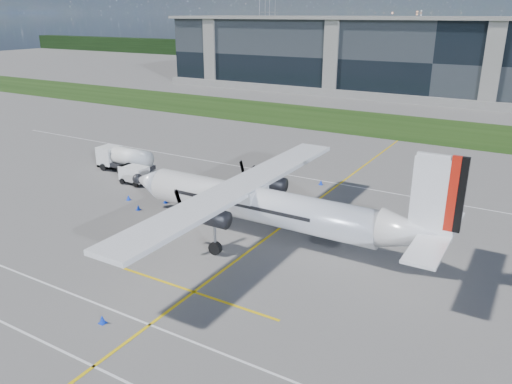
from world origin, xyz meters
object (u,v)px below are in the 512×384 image
Objects in this scene: safety_cone_nose_stbd at (165,200)px; safety_cone_stbdwing at (321,182)px; pylon_west at (267,16)px; turboprop_aircraft at (269,187)px; safety_cone_fwd at (128,197)px; fuel_tanker_truck at (122,159)px; ground_crew_person at (162,180)px; baggage_tug at (134,175)px; safety_cone_nose_port at (138,207)px; safety_cone_portwing at (102,319)px.

safety_cone_stbdwing is at bearing 49.78° from safety_cone_nose_stbd.
turboprop_aircraft is at bearing -60.48° from pylon_west.
turboprop_aircraft is at bearing -8.77° from safety_cone_nose_stbd.
safety_cone_stbdwing is 15.57m from safety_cone_nose_stbd.
safety_cone_stbdwing is at bearing 44.12° from safety_cone_fwd.
fuel_tanker_truck is 14.19× the size of safety_cone_nose_stbd.
ground_crew_person is 4.32× the size of safety_cone_nose_stbd.
baggage_tug is 6.01× the size of safety_cone_nose_port.
turboprop_aircraft is 9.24× the size of baggage_tug.
ground_crew_person is at bearing 106.92° from safety_cone_nose_port.
safety_cone_fwd is at bearing -65.06° from pylon_west.
pylon_west is at bearing 113.56° from fuel_tanker_truck.
safety_cone_stbdwing is (12.47, 9.47, -0.83)m from ground_crew_person.
safety_cone_nose_stbd is at bearing 119.68° from safety_cone_portwing.
turboprop_aircraft is 18.84m from baggage_tug.
turboprop_aircraft is 12.51m from safety_cone_nose_stbd.
fuel_tanker_truck is 21.57m from safety_cone_stbdwing.
safety_cone_fwd is (2.85, -3.84, -0.65)m from baggage_tug.
pylon_west is 180.85m from safety_cone_portwing.
ground_crew_person is 5.25m from safety_cone_nose_port.
pylon_west is 159.04m from ground_crew_person.
safety_cone_nose_port is at bearing -28.72° from safety_cone_fwd.
safety_cone_nose_port is (-12.66, -0.73, -3.91)m from turboprop_aircraft.
turboprop_aircraft reaches higher than safety_cone_stbdwing.
safety_cone_stbdwing is at bearing -62.88° from ground_crew_person.
baggage_tug is 18.75m from safety_cone_stbdwing.
pylon_west is at bearing 116.22° from safety_cone_nose_stbd.
fuel_tanker_truck is at bearing 140.94° from safety_cone_nose_port.
safety_cone_fwd is at bearing -42.16° from fuel_tanker_truck.
ground_crew_person is at bearing -3.75° from baggage_tug.
fuel_tanker_truck is (60.99, -139.86, -13.67)m from pylon_west.
turboprop_aircraft is 15.10m from ground_crew_person.
pylon_west is 1.08× the size of turboprop_aircraft.
fuel_tanker_truck is at bearing 162.50° from turboprop_aircraft.
pylon_west reaches higher than safety_cone_stbdwing.
safety_cone_stbdwing is at bearing 18.14° from fuel_tanker_truck.
pylon_west reaches higher than turboprop_aircraft.
safety_cone_portwing is 1.00× the size of safety_cone_nose_port.
baggage_tug is 6.01× the size of safety_cone_fwd.
safety_cone_stbdwing and safety_cone_nose_port have the same top height.
turboprop_aircraft reaches higher than safety_cone_fwd.
safety_cone_portwing and safety_cone_nose_stbd have the same top height.
safety_cone_nose_stbd is 1.00× the size of safety_cone_nose_port.
ground_crew_person is (69.00, -142.62, -13.92)m from pylon_west.
baggage_tug is at bearing 129.41° from safety_cone_portwing.
turboprop_aircraft is at bearing -13.97° from baggage_tug.
ground_crew_person is at bearing -19.04° from fuel_tanker_truck.
fuel_tanker_truck reaches higher than safety_cone_nose_stbd.
safety_cone_portwing is at bearing -63.43° from pylon_west.
pylon_west is at bearing 114.59° from baggage_tug.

